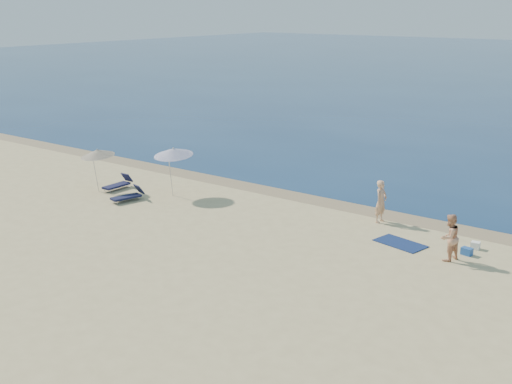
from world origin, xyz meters
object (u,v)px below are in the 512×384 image
person_left (381,201)px  blue_cooler (467,251)px  person_right (449,237)px  umbrella_near (173,152)px

person_left → blue_cooler: size_ratio=4.72×
person_left → person_right: (4.01, -2.53, -0.04)m
person_right → blue_cooler: size_ratio=4.50×
blue_cooler → umbrella_near: bearing=-166.4°
blue_cooler → umbrella_near: 14.78m
person_left → blue_cooler: person_left is taller
person_right → person_left: bearing=-102.8°
person_right → blue_cooler: 1.28m
person_left → person_right: 4.74m
person_left → person_right: size_ratio=1.05×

